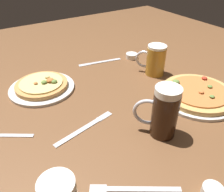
# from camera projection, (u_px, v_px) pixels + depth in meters

# --- Properties ---
(ground_plane) EXTENTS (2.40, 2.40, 0.03)m
(ground_plane) POSITION_uv_depth(u_px,v_px,m) (112.00, 103.00, 0.93)
(ground_plane) COLOR brown
(pizza_plate_near) EXTENTS (0.32, 0.32, 0.05)m
(pizza_plate_near) POSITION_uv_depth(u_px,v_px,m) (197.00, 94.00, 0.93)
(pizza_plate_near) COLOR silver
(pizza_plate_near) RESTS_ON ground_plane
(pizza_plate_far) EXTENTS (0.28, 0.28, 0.05)m
(pizza_plate_far) POSITION_uv_depth(u_px,v_px,m) (42.00, 86.00, 0.98)
(pizza_plate_far) COLOR silver
(pizza_plate_far) RESTS_ON ground_plane
(beer_mug_dark) EXTENTS (0.11, 0.13, 0.14)m
(beer_mug_dark) POSITION_uv_depth(u_px,v_px,m) (155.00, 60.00, 1.07)
(beer_mug_dark) COLOR #B27A23
(beer_mug_dark) RESTS_ON ground_plane
(beer_mug_pale) EXTENTS (0.12, 0.12, 0.18)m
(beer_mug_pale) POSITION_uv_depth(u_px,v_px,m) (164.00, 112.00, 0.72)
(beer_mug_pale) COLOR black
(beer_mug_pale) RESTS_ON ground_plane
(ramekin_sauce) EXTENTS (0.05, 0.05, 0.03)m
(ramekin_sauce) POSITION_uv_depth(u_px,v_px,m) (212.00, 192.00, 0.57)
(ramekin_sauce) COLOR silver
(ramekin_sauce) RESTS_ON ground_plane
(ramekin_butter) EXTENTS (0.06, 0.06, 0.03)m
(ramekin_butter) POSITION_uv_depth(u_px,v_px,m) (132.00, 56.00, 1.25)
(ramekin_butter) COLOR silver
(ramekin_butter) RESTS_ON ground_plane
(fork_left) EXTENTS (0.18, 0.13, 0.01)m
(fork_left) POSITION_uv_depth(u_px,v_px,m) (1.00, 135.00, 0.75)
(fork_left) COLOR silver
(fork_left) RESTS_ON ground_plane
(knife_right) EXTENTS (0.24, 0.07, 0.01)m
(knife_right) POSITION_uv_depth(u_px,v_px,m) (85.00, 127.00, 0.78)
(knife_right) COLOR silver
(knife_right) RESTS_ON ground_plane
(fork_spare) EXTENTS (0.21, 0.15, 0.01)m
(fork_spare) POSITION_uv_depth(u_px,v_px,m) (133.00, 189.00, 0.59)
(fork_spare) COLOR silver
(fork_spare) RESTS_ON ground_plane
(knife_spare) EXTENTS (0.23, 0.07, 0.01)m
(knife_spare) POSITION_uv_depth(u_px,v_px,m) (100.00, 62.00, 1.21)
(knife_spare) COLOR silver
(knife_spare) RESTS_ON ground_plane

